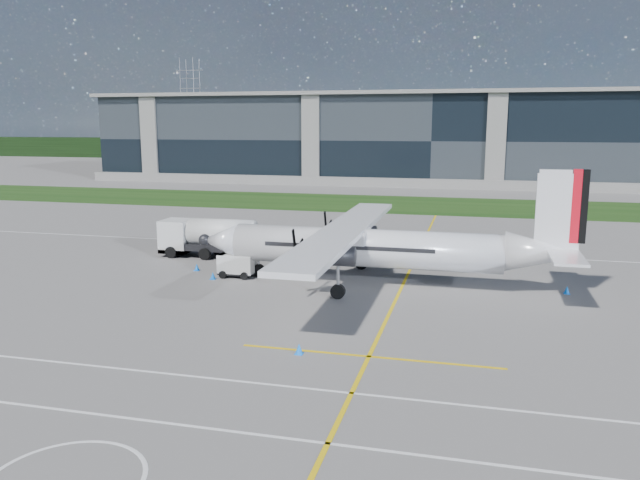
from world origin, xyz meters
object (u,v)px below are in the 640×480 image
(safety_cone_nose_port, at_px, (213,276))
(safety_cone_fwd, at_px, (197,267))
(pylon_west, at_px, (191,108))
(turboprop_aircraft, at_px, (379,226))
(baggage_tug, at_px, (237,266))
(fuel_tanker_truck, at_px, (202,237))
(safety_cone_tail, at_px, (567,290))
(safety_cone_portwing, at_px, (299,349))
(safety_cone_stbdwing, at_px, (373,244))
(ground_crew_person, at_px, (233,261))

(safety_cone_nose_port, height_order, safety_cone_fwd, same)
(pylon_west, xyz_separation_m, turboprop_aircraft, (81.42, -143.15, -11.15))
(turboprop_aircraft, height_order, baggage_tug, turboprop_aircraft)
(fuel_tanker_truck, xyz_separation_m, baggage_tug, (5.12, -5.56, -0.74))
(safety_cone_tail, relative_size, safety_cone_portwing, 1.00)
(safety_cone_stbdwing, height_order, safety_cone_nose_port, same)
(turboprop_aircraft, distance_m, fuel_tanker_truck, 15.89)
(baggage_tug, bearing_deg, ground_crew_person, 139.24)
(safety_cone_nose_port, bearing_deg, safety_cone_tail, 4.91)
(turboprop_aircraft, relative_size, safety_cone_nose_port, 51.35)
(pylon_west, relative_size, fuel_tanker_truck, 3.70)
(pylon_west, relative_size, baggage_tug, 11.55)
(pylon_west, bearing_deg, safety_cone_tail, -56.88)
(pylon_west, distance_m, safety_cone_stbdwing, 153.79)
(fuel_tanker_truck, height_order, safety_cone_portwing, fuel_tanker_truck)
(safety_cone_stbdwing, relative_size, safety_cone_fwd, 1.00)
(safety_cone_tail, height_order, safety_cone_portwing, same)
(fuel_tanker_truck, xyz_separation_m, safety_cone_nose_port, (3.79, -6.65, -1.27))
(ground_crew_person, relative_size, safety_cone_portwing, 3.96)
(safety_cone_stbdwing, xyz_separation_m, safety_cone_portwing, (0.75, -25.39, 0.00))
(turboprop_aircraft, distance_m, baggage_tug, 10.18)
(baggage_tug, bearing_deg, safety_cone_stbdwing, 59.24)
(turboprop_aircraft, bearing_deg, fuel_tanker_truck, 160.52)
(pylon_west, bearing_deg, ground_crew_person, -63.51)
(fuel_tanker_truck, relative_size, safety_cone_portwing, 16.21)
(pylon_west, distance_m, turboprop_aircraft, 165.06)
(safety_cone_tail, height_order, safety_cone_fwd, same)
(safety_cone_nose_port, xyz_separation_m, safety_cone_portwing, (9.46, -11.89, 0.00))
(safety_cone_fwd, bearing_deg, fuel_tanker_truck, 109.78)
(baggage_tug, bearing_deg, turboprop_aircraft, 1.87)
(baggage_tug, bearing_deg, pylon_west, 116.56)
(safety_cone_stbdwing, bearing_deg, safety_cone_portwing, -88.31)
(safety_cone_stbdwing, distance_m, safety_cone_nose_port, 16.07)
(safety_cone_tail, xyz_separation_m, safety_cone_nose_port, (-22.66, -1.95, 0.00))
(safety_cone_stbdwing, distance_m, safety_cone_portwing, 25.40)
(baggage_tug, xyz_separation_m, safety_cone_stbdwing, (7.39, 12.41, -0.53))
(fuel_tanker_truck, xyz_separation_m, safety_cone_tail, (26.45, -4.70, -1.27))
(safety_cone_portwing, bearing_deg, safety_cone_stbdwing, 91.69)
(pylon_west, xyz_separation_m, baggage_tug, (71.72, -143.47, -14.22))
(baggage_tug, relative_size, safety_cone_nose_port, 5.19)
(ground_crew_person, height_order, safety_cone_stbdwing, ground_crew_person)
(fuel_tanker_truck, height_order, baggage_tug, fuel_tanker_truck)
(safety_cone_nose_port, bearing_deg, pylon_west, 115.97)
(turboprop_aircraft, xyz_separation_m, fuel_tanker_truck, (-14.82, 5.24, -2.33))
(turboprop_aircraft, bearing_deg, safety_cone_fwd, 177.13)
(fuel_tanker_truck, xyz_separation_m, safety_cone_fwd, (1.65, -4.58, -1.27))
(safety_cone_stbdwing, distance_m, safety_cone_fwd, 15.77)
(safety_cone_tail, bearing_deg, baggage_tug, -177.70)
(safety_cone_fwd, bearing_deg, safety_cone_tail, -0.28)
(safety_cone_tail, distance_m, safety_cone_portwing, 19.12)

